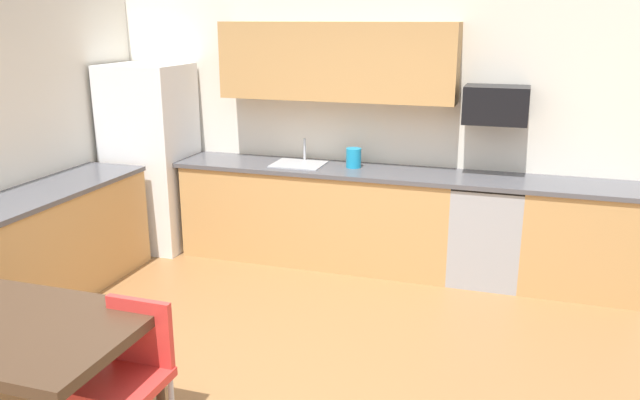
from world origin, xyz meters
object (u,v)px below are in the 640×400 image
Objects in this scene: chair_near_table at (131,368)px; kettle at (354,159)px; microwave at (496,105)px; oven_range at (486,231)px; dining_table at (5,333)px; refrigerator at (151,157)px.

chair_near_table is 4.25× the size of kettle.
chair_near_table is (-1.64, -3.12, -1.06)m from microwave.
oven_range is 0.65× the size of dining_table.
oven_range is (3.32, 0.08, -0.47)m from refrigerator.
oven_range is 1.69× the size of microwave.
chair_near_table is at bearing -117.68° from microwave.
oven_range is at bearing -2.31° from kettle.
refrigerator is at bearing -176.42° from kettle.
kettle is (-1.24, -0.05, -0.55)m from microwave.
microwave is 0.64× the size of chair_near_table.
chair_near_table is (1.68, -2.94, -0.42)m from refrigerator.
kettle is (0.99, 3.28, 0.31)m from dining_table.
kettle is at bearing 82.62° from chair_near_table.
oven_range is 3.93m from dining_table.
kettle is at bearing 73.23° from dining_table.
refrigerator is 3.38m from microwave.
dining_table is at bearing -123.79° from microwave.
microwave reaches higher than chair_near_table.
refrigerator is 1.32× the size of dining_table.
refrigerator is 2.18× the size of chair_near_table.
microwave is at bearing 90.00° from oven_range.
microwave is (3.32, 0.18, 0.64)m from refrigerator.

